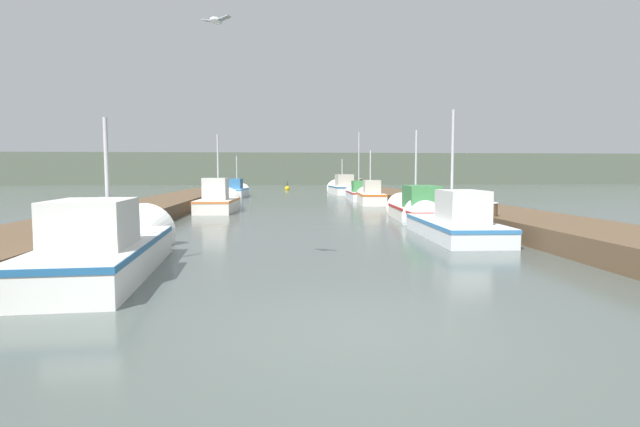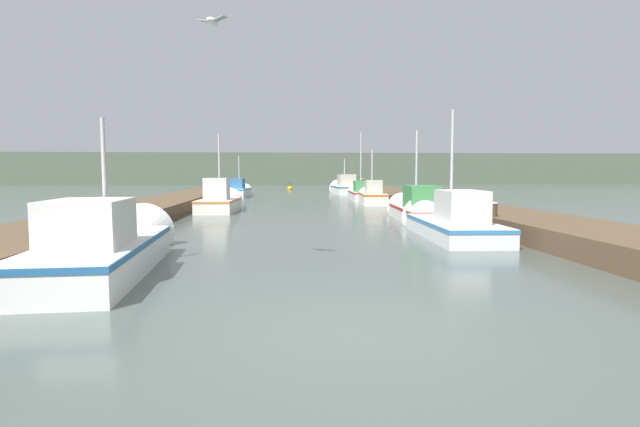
% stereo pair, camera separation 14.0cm
% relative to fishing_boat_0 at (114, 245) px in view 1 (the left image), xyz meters
% --- Properties ---
extents(ground_plane, '(200.00, 200.00, 0.00)m').
position_rel_fishing_boat_0_xyz_m(ground_plane, '(4.22, -4.16, -0.44)').
color(ground_plane, '#47514C').
extents(dock_left, '(2.81, 40.00, 0.55)m').
position_rel_fishing_boat_0_xyz_m(dock_left, '(-2.36, 11.84, -0.17)').
color(dock_left, brown).
rests_on(dock_left, ground_plane).
extents(dock_right, '(2.81, 40.00, 0.55)m').
position_rel_fishing_boat_0_xyz_m(dock_right, '(10.80, 11.84, -0.17)').
color(dock_right, brown).
rests_on(dock_right, ground_plane).
extents(distant_shore_ridge, '(120.00, 16.00, 4.56)m').
position_rel_fishing_boat_0_xyz_m(distant_shore_ridge, '(4.22, 68.91, 1.84)').
color(distant_shore_ridge, '#4C5647').
rests_on(distant_shore_ridge, ground_plane).
extents(fishing_boat_0, '(2.00, 6.26, 3.34)m').
position_rel_fishing_boat_0_xyz_m(fishing_boat_0, '(0.00, 0.00, 0.00)').
color(fishing_boat_0, silver).
rests_on(fishing_boat_0, ground_plane).
extents(fishing_boat_1, '(1.88, 5.85, 4.20)m').
position_rel_fishing_boat_0_xyz_m(fishing_boat_1, '(8.21, 4.57, -0.05)').
color(fishing_boat_1, silver).
rests_on(fishing_boat_1, ground_plane).
extents(fishing_boat_2, '(1.77, 5.97, 3.85)m').
position_rel_fishing_boat_0_xyz_m(fishing_boat_2, '(8.45, 9.05, -0.00)').
color(fishing_boat_2, silver).
rests_on(fishing_boat_2, ground_plane).
extents(fishing_boat_3, '(1.80, 4.77, 4.06)m').
position_rel_fishing_boat_0_xyz_m(fishing_boat_3, '(0.36, 14.10, 0.00)').
color(fishing_boat_3, silver).
rests_on(fishing_boat_3, ground_plane).
extents(fishing_boat_4, '(1.65, 5.22, 3.41)m').
position_rel_fishing_boat_0_xyz_m(fishing_boat_4, '(8.50, 19.07, -0.00)').
color(fishing_boat_4, silver).
rests_on(fishing_boat_4, ground_plane).
extents(fishing_boat_5, '(1.53, 5.80, 4.84)m').
position_rel_fishing_boat_0_xyz_m(fishing_boat_5, '(8.50, 23.48, -0.03)').
color(fishing_boat_5, silver).
rests_on(fishing_boat_5, ground_plane).
extents(fishing_boat_6, '(1.68, 4.69, 3.34)m').
position_rel_fishing_boat_0_xyz_m(fishing_boat_6, '(0.07, 27.39, 0.02)').
color(fishing_boat_6, silver).
rests_on(fishing_boat_6, ground_plane).
extents(fishing_boat_7, '(2.00, 6.24, 3.40)m').
position_rel_fishing_boat_0_xyz_m(fishing_boat_7, '(8.39, 31.85, 0.07)').
color(fishing_boat_7, silver).
rests_on(fishing_boat_7, ground_plane).
extents(mooring_piling_0, '(0.27, 0.27, 0.97)m').
position_rel_fishing_boat_0_xyz_m(mooring_piling_0, '(9.58, 4.41, 0.05)').
color(mooring_piling_0, '#473523').
rests_on(mooring_piling_0, ground_plane).
extents(mooring_piling_1, '(0.23, 0.23, 1.26)m').
position_rel_fishing_boat_0_xyz_m(mooring_piling_1, '(-1.00, 2.49, 0.20)').
color(mooring_piling_1, '#473523').
rests_on(mooring_piling_1, ground_plane).
extents(mooring_piling_2, '(0.33, 0.33, 1.33)m').
position_rel_fishing_boat_0_xyz_m(mooring_piling_2, '(9.62, 29.51, 0.23)').
color(mooring_piling_2, '#473523').
rests_on(mooring_piling_2, ground_plane).
extents(mooring_piling_3, '(0.36, 0.36, 1.31)m').
position_rel_fishing_boat_0_xyz_m(mooring_piling_3, '(-1.00, 25.49, 0.22)').
color(mooring_piling_3, '#473523').
rests_on(mooring_piling_3, ground_plane).
extents(channel_buoy, '(0.53, 0.53, 1.03)m').
position_rel_fishing_boat_0_xyz_m(channel_buoy, '(3.96, 41.19, -0.29)').
color(channel_buoy, gold).
rests_on(channel_buoy, ground_plane).
extents(seagull_lead, '(0.53, 0.38, 0.12)m').
position_rel_fishing_boat_0_xyz_m(seagull_lead, '(2.17, -1.11, 3.99)').
color(seagull_lead, white).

